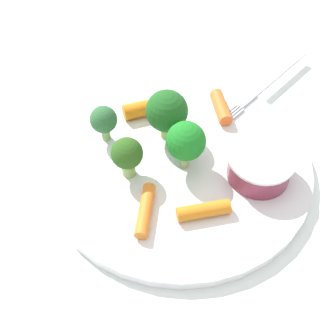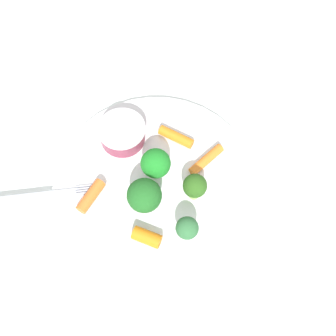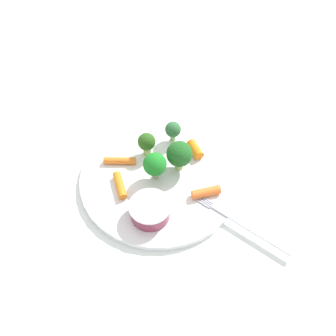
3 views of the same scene
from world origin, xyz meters
The scene contains 12 objects.
ground_plane centered at (0.00, 0.00, 0.00)m, with size 2.40×2.40×0.00m, color white.
plate centered at (0.00, 0.00, 0.01)m, with size 0.27×0.27×0.01m, color white.
sauce_cup centered at (-0.06, -0.05, 0.03)m, with size 0.07×0.07×0.03m.
broccoli_floret_0 centered at (-0.01, 0.00, 0.05)m, with size 0.04×0.04×0.06m.
broccoli_floret_1 centered at (0.04, -0.01, 0.05)m, with size 0.04×0.04×0.06m.
broccoli_floret_2 centered at (0.01, 0.05, 0.04)m, with size 0.03×0.03×0.05m.
broccoli_floret_3 centered at (0.07, 0.05, 0.04)m, with size 0.03×0.03×0.04m.
carrot_stick_0 centered at (-0.07, 0.02, 0.02)m, with size 0.01×0.01×0.05m, color orange.
carrot_stick_1 centered at (0.03, -0.08, 0.02)m, with size 0.02×0.02×0.05m, color orange.
carrot_stick_2 centered at (-0.04, 0.06, 0.02)m, with size 0.01×0.01×0.06m, color orange.
carrot_stick_3 centered at (0.08, 0.00, 0.02)m, with size 0.02×0.02×0.04m, color orange.
fork centered at (0.04, -0.15, 0.01)m, with size 0.05×0.17×0.00m.
Camera 1 is at (-0.23, 0.17, 0.34)m, focal length 44.76 mm.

